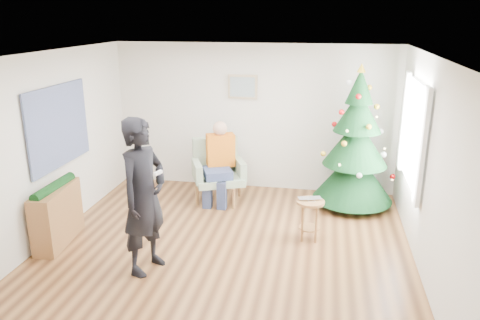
% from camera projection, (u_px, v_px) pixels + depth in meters
% --- Properties ---
extents(floor, '(5.00, 5.00, 0.00)m').
position_uv_depth(floor, '(225.00, 249.00, 6.38)').
color(floor, brown).
rests_on(floor, ground).
extents(ceiling, '(5.00, 5.00, 0.00)m').
position_uv_depth(ceiling, '(223.00, 55.00, 5.60)').
color(ceiling, white).
rests_on(ceiling, wall_back).
extents(wall_back, '(5.00, 0.00, 5.00)m').
position_uv_depth(wall_back, '(254.00, 118.00, 8.33)').
color(wall_back, silver).
rests_on(wall_back, floor).
extents(wall_front, '(5.00, 0.00, 5.00)m').
position_uv_depth(wall_front, '(155.00, 252.00, 3.64)').
color(wall_front, silver).
rests_on(wall_front, floor).
extents(wall_left, '(0.00, 5.00, 5.00)m').
position_uv_depth(wall_left, '(46.00, 149.00, 6.42)').
color(wall_left, silver).
rests_on(wall_left, floor).
extents(wall_right, '(0.00, 5.00, 5.00)m').
position_uv_depth(wall_right, '(429.00, 170.00, 5.55)').
color(wall_right, silver).
rests_on(wall_right, floor).
extents(window_panel, '(0.04, 1.30, 1.40)m').
position_uv_depth(window_panel, '(414.00, 133.00, 6.44)').
color(window_panel, white).
rests_on(window_panel, wall_right).
extents(curtains, '(0.05, 1.75, 1.50)m').
position_uv_depth(curtains, '(412.00, 133.00, 6.44)').
color(curtains, white).
rests_on(curtains, wall_right).
extents(christmas_tree, '(1.30, 1.30, 2.35)m').
position_uv_depth(christmas_tree, '(356.00, 145.00, 7.53)').
color(christmas_tree, '#3F2816').
rests_on(christmas_tree, floor).
extents(stool, '(0.39, 0.39, 0.59)m').
position_uv_depth(stool, '(310.00, 220.00, 6.58)').
color(stool, brown).
rests_on(stool, floor).
extents(laptop, '(0.37, 0.29, 0.03)m').
position_uv_depth(laptop, '(311.00, 200.00, 6.49)').
color(laptop, silver).
rests_on(laptop, stool).
extents(armchair, '(1.02, 1.00, 1.04)m').
position_uv_depth(armchair, '(218.00, 178.00, 7.98)').
color(armchair, gray).
rests_on(armchair, floor).
extents(seated_person, '(0.59, 0.75, 1.37)m').
position_uv_depth(seated_person, '(219.00, 161.00, 7.83)').
color(seated_person, navy).
rests_on(seated_person, armchair).
extents(standing_man, '(0.66, 0.82, 1.95)m').
position_uv_depth(standing_man, '(144.00, 196.00, 5.62)').
color(standing_man, black).
rests_on(standing_man, floor).
extents(game_controller, '(0.07, 0.13, 0.04)m').
position_uv_depth(game_controller, '(158.00, 173.00, 5.46)').
color(game_controller, white).
rests_on(game_controller, standing_man).
extents(console, '(0.40, 1.02, 0.80)m').
position_uv_depth(console, '(57.00, 216.00, 6.47)').
color(console, brown).
rests_on(console, floor).
extents(garland, '(0.14, 0.90, 0.14)m').
position_uv_depth(garland, '(53.00, 187.00, 6.35)').
color(garland, black).
rests_on(garland, console).
extents(tapestry, '(0.03, 1.50, 1.15)m').
position_uv_depth(tapestry, '(59.00, 126.00, 6.62)').
color(tapestry, black).
rests_on(tapestry, wall_left).
extents(framed_picture, '(0.52, 0.05, 0.42)m').
position_uv_depth(framed_picture, '(243.00, 87.00, 8.17)').
color(framed_picture, tan).
rests_on(framed_picture, wall_back).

